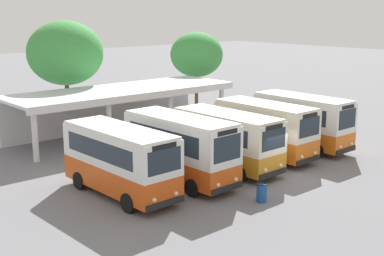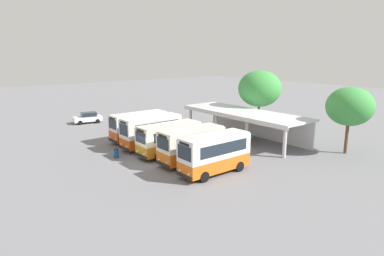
# 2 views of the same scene
# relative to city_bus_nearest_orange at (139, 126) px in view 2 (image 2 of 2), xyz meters

# --- Properties ---
(ground_plane) EXTENTS (180.00, 180.00, 0.00)m
(ground_plane) POSITION_rel_city_bus_nearest_orange_xyz_m (7.62, -3.46, -1.84)
(ground_plane) COLOR slate
(city_bus_nearest_orange) EXTENTS (2.46, 6.94, 3.34)m
(city_bus_nearest_orange) POSITION_rel_city_bus_nearest_orange_xyz_m (0.00, 0.00, 0.00)
(city_bus_nearest_orange) COLOR black
(city_bus_nearest_orange) RESTS_ON ground
(city_bus_second_in_row) EXTENTS (2.44, 6.90, 3.50)m
(city_bus_second_in_row) POSITION_rel_city_bus_nearest_orange_xyz_m (3.45, -0.38, 0.08)
(city_bus_second_in_row) COLOR black
(city_bus_second_in_row) RESTS_ON ground
(city_bus_middle_cream) EXTENTS (2.46, 6.86, 3.24)m
(city_bus_middle_cream) POSITION_rel_city_bus_nearest_orange_xyz_m (6.89, -0.33, -0.05)
(city_bus_middle_cream) COLOR black
(city_bus_middle_cream) RESTS_ON ground
(city_bus_fourth_amber) EXTENTS (2.40, 6.64, 3.34)m
(city_bus_fourth_amber) POSITION_rel_city_bus_nearest_orange_xyz_m (10.34, -0.12, -0.00)
(city_bus_fourth_amber) COLOR black
(city_bus_fourth_amber) RESTS_ON ground
(city_bus_fifth_blue) EXTENTS (2.31, 6.70, 3.43)m
(city_bus_fifth_blue) POSITION_rel_city_bus_nearest_orange_xyz_m (13.79, -0.28, 0.04)
(city_bus_fifth_blue) COLOR black
(city_bus_fifth_blue) RESTS_ON ground
(parked_car_flank) EXTENTS (2.39, 4.29, 1.62)m
(parked_car_flank) POSITION_rel_city_bus_nearest_orange_xyz_m (-13.77, -1.06, -1.02)
(parked_car_flank) COLOR black
(parked_car_flank) RESTS_ON ground
(terminal_canopy) EXTENTS (16.60, 5.42, 3.40)m
(terminal_canopy) POSITION_rel_city_bus_nearest_orange_xyz_m (7.08, 10.95, 0.79)
(terminal_canopy) COLOR silver
(terminal_canopy) RESTS_ON ground
(waiting_chair_end_by_column) EXTENTS (0.45, 0.45, 0.86)m
(waiting_chair_end_by_column) POSITION_rel_city_bus_nearest_orange_xyz_m (5.68, 10.03, -1.32)
(waiting_chair_end_by_column) COLOR slate
(waiting_chair_end_by_column) RESTS_ON ground
(waiting_chair_second_from_end) EXTENTS (0.45, 0.45, 0.86)m
(waiting_chair_second_from_end) POSITION_rel_city_bus_nearest_orange_xyz_m (6.42, 10.01, -1.32)
(waiting_chair_second_from_end) COLOR slate
(waiting_chair_second_from_end) RESTS_ON ground
(waiting_chair_middle_seat) EXTENTS (0.45, 0.45, 0.86)m
(waiting_chair_middle_seat) POSITION_rel_city_bus_nearest_orange_xyz_m (7.17, 9.94, -1.32)
(waiting_chair_middle_seat) COLOR slate
(waiting_chair_middle_seat) RESTS_ON ground
(waiting_chair_fourth_seat) EXTENTS (0.45, 0.45, 0.86)m
(waiting_chair_fourth_seat) POSITION_rel_city_bus_nearest_orange_xyz_m (7.92, 9.98, -1.32)
(waiting_chair_fourth_seat) COLOR slate
(waiting_chair_fourth_seat) RESTS_ON ground
(waiting_chair_fifth_seat) EXTENTS (0.45, 0.45, 0.86)m
(waiting_chair_fifth_seat) POSITION_rel_city_bus_nearest_orange_xyz_m (8.66, 9.97, -1.32)
(waiting_chair_fifth_seat) COLOR slate
(waiting_chair_fifth_seat) RESTS_ON ground
(roadside_tree_behind_canopy) EXTENTS (5.60, 5.60, 8.07)m
(roadside_tree_behind_canopy) POSITION_rel_city_bus_nearest_orange_xyz_m (5.28, 15.07, 3.84)
(roadside_tree_behind_canopy) COLOR brown
(roadside_tree_behind_canopy) RESTS_ON ground
(roadside_tree_east_of_canopy) EXTENTS (4.66, 4.66, 6.92)m
(roadside_tree_east_of_canopy) POSITION_rel_city_bus_nearest_orange_xyz_m (17.72, 14.43, 3.09)
(roadside_tree_east_of_canopy) COLOR brown
(roadside_tree_east_of_canopy) RESTS_ON ground
(litter_bin_apron) EXTENTS (0.49, 0.49, 0.90)m
(litter_bin_apron) POSITION_rel_city_bus_nearest_orange_xyz_m (4.47, -5.11, -1.39)
(litter_bin_apron) COLOR #19478C
(litter_bin_apron) RESTS_ON ground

